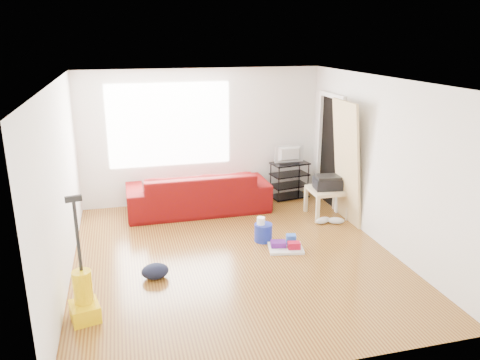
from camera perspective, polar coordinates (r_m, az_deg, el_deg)
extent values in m
cube|color=brown|center=(6.87, -0.69, -9.23)|extent=(4.50, 5.00, 0.01)
cube|color=white|center=(6.17, -0.77, 12.02)|extent=(4.50, 5.00, 0.01)
cube|color=white|center=(8.78, -4.62, 5.29)|extent=(4.50, 0.01, 2.50)
cube|color=white|center=(4.18, 7.54, -8.62)|extent=(4.50, 0.01, 2.50)
cube|color=white|center=(6.29, -21.06, -0.68)|extent=(0.01, 5.00, 2.50)
cube|color=white|center=(7.26, 16.81, 2.04)|extent=(0.01, 5.00, 2.50)
cube|color=white|center=(8.64, -8.59, 6.64)|extent=(2.20, 0.01, 1.50)
cube|color=white|center=(8.36, 12.08, 2.58)|extent=(0.06, 0.08, 2.00)
cube|color=white|center=(9.14, 9.61, 3.98)|extent=(0.06, 0.08, 2.00)
cube|color=white|center=(8.56, 11.18, 10.08)|extent=(0.06, 0.98, 0.08)
cube|color=black|center=(8.76, 10.99, 3.32)|extent=(0.01, 0.86, 1.98)
imported|color=#55050C|center=(8.59, -5.06, -3.71)|extent=(2.53, 0.99, 0.74)
cube|color=black|center=(9.27, 5.97, -1.94)|extent=(0.76, 0.51, 0.03)
cube|color=black|center=(9.20, 6.01, -0.63)|extent=(0.76, 0.51, 0.03)
cube|color=black|center=(9.13, 6.05, 0.69)|extent=(0.76, 0.51, 0.03)
cube|color=black|center=(9.07, 6.10, 2.03)|extent=(0.76, 0.51, 0.03)
cylinder|color=black|center=(8.88, 4.75, -0.57)|extent=(0.02, 0.02, 0.71)
cylinder|color=black|center=(9.17, 3.75, 0.03)|extent=(0.02, 0.02, 0.71)
cylinder|color=black|center=(9.19, 8.31, -0.08)|extent=(0.02, 0.02, 0.71)
cylinder|color=black|center=(9.47, 7.23, 0.48)|extent=(0.02, 0.02, 0.71)
imported|color=black|center=(9.03, 6.13, 3.13)|extent=(0.58, 0.08, 0.33)
cube|color=tan|center=(8.29, 10.59, -1.24)|extent=(0.63, 0.63, 0.06)
cube|color=tan|center=(8.03, 9.44, -3.70)|extent=(0.06, 0.06, 0.45)
cube|color=tan|center=(8.52, 8.04, -2.40)|extent=(0.06, 0.06, 0.45)
cube|color=tan|center=(8.25, 13.04, -3.34)|extent=(0.06, 0.06, 0.45)
cube|color=tan|center=(8.72, 11.47, -2.10)|extent=(0.06, 0.06, 0.45)
cube|color=black|center=(8.26, 10.64, -0.41)|extent=(0.50, 0.41, 0.20)
cube|color=black|center=(8.22, 10.68, 0.38)|extent=(0.45, 0.36, 0.04)
cylinder|color=#18299C|center=(7.35, 2.83, -7.40)|extent=(0.36, 0.36, 0.28)
cylinder|color=white|center=(7.26, 2.55, -6.02)|extent=(0.12, 0.12, 0.11)
cube|color=silver|center=(7.08, 5.58, -8.27)|extent=(0.57, 0.49, 0.04)
cube|color=#A60A26|center=(7.02, 6.60, -7.92)|extent=(0.20, 0.15, 0.10)
cube|color=#54167C|center=(7.07, 4.69, -7.76)|extent=(0.25, 0.20, 0.08)
cube|color=blue|center=(7.17, 6.24, -7.17)|extent=(0.16, 0.15, 0.14)
ellipsoid|color=black|center=(6.40, -10.26, -11.66)|extent=(0.38, 0.31, 0.20)
ellipsoid|color=silver|center=(8.08, 10.07, -4.87)|extent=(0.30, 0.18, 0.12)
ellipsoid|color=silver|center=(8.11, 11.61, -4.87)|extent=(0.31, 0.22, 0.12)
cube|color=#F0C003|center=(5.72, -18.37, -14.97)|extent=(0.37, 0.40, 0.19)
cylinder|color=#F0C003|center=(5.62, -18.62, -12.21)|extent=(0.22, 0.22, 0.38)
cylinder|color=black|center=(5.40, -19.19, -6.54)|extent=(0.04, 0.04, 0.81)
cube|color=black|center=(5.24, -19.66, -2.17)|extent=(0.18, 0.08, 0.06)
cube|color=tan|center=(8.28, 12.40, -4.87)|extent=(0.26, 0.83, 2.07)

